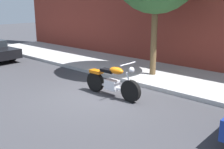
{
  "coord_description": "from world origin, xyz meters",
  "views": [
    {
      "loc": [
        5.95,
        -5.73,
        2.92
      ],
      "look_at": [
        0.38,
        0.3,
        0.72
      ],
      "focal_mm": 43.5,
      "sensor_mm": 36.0,
      "label": 1
    }
  ],
  "objects": [
    {
      "name": "ground_plane",
      "position": [
        0.0,
        0.0,
        0.0
      ],
      "size": [
        60.0,
        60.0,
        0.0
      ],
      "primitive_type": "plane",
      "color": "#38383D"
    },
    {
      "name": "motorcycle",
      "position": [
        0.38,
        0.31,
        0.47
      ],
      "size": [
        2.17,
        0.7,
        1.17
      ],
      "color": "black",
      "rests_on": "ground"
    },
    {
      "name": "sidewalk",
      "position": [
        0.0,
        3.41,
        0.07
      ],
      "size": [
        23.14,
        3.37,
        0.14
      ],
      "primitive_type": "cube",
      "color": "#AAAAAA",
      "rests_on": "ground"
    }
  ]
}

